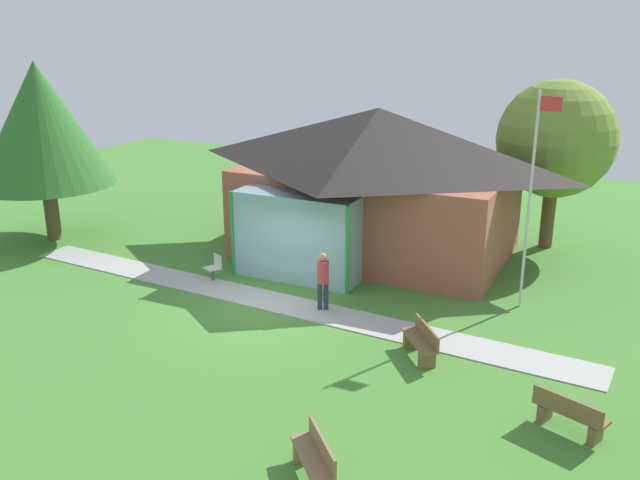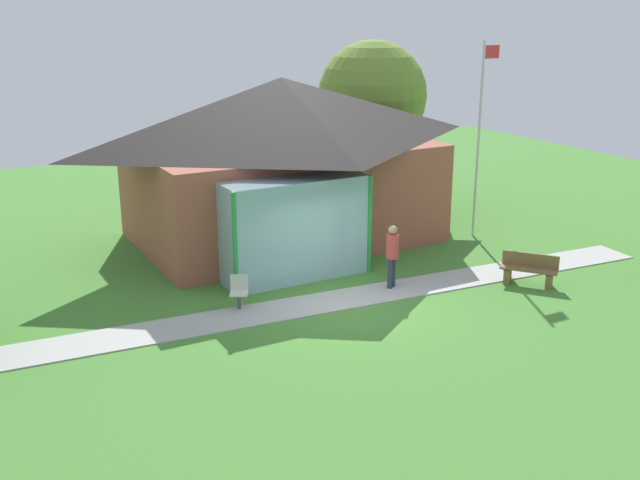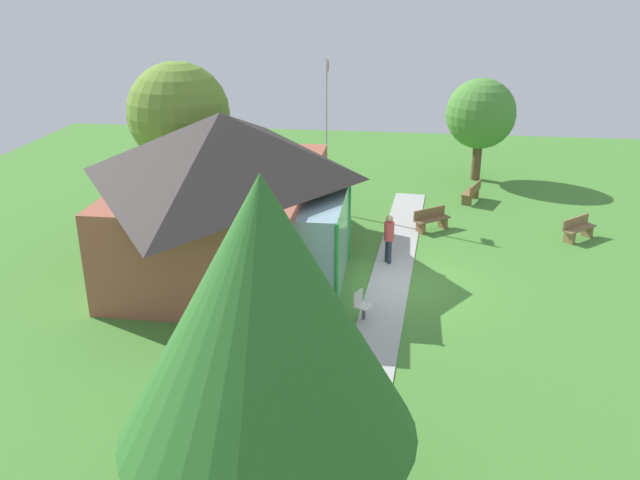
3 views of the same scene
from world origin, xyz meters
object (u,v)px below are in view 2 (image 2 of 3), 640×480
at_px(pavilion, 283,158).
at_px(flagpole, 480,132).
at_px(visitor_on_path, 392,252).
at_px(tree_behind_pavilion_right, 372,96).
at_px(patio_chair_west, 239,293).
at_px(bench_mid_right, 529,270).

distance_m(pavilion, flagpole, 6.28).
xyz_separation_m(visitor_on_path, tree_behind_pavilion_right, (4.90, 8.76, 2.93)).
relative_size(pavilion, visitor_on_path, 5.73).
distance_m(patio_chair_west, tree_behind_pavilion_right, 12.67).
relative_size(flagpole, patio_chair_west, 7.23).
bearing_deg(patio_chair_west, tree_behind_pavilion_right, -110.45).
xyz_separation_m(pavilion, bench_mid_right, (4.00, -6.89, -2.27)).
bearing_deg(visitor_on_path, pavilion, -115.27).
height_order(visitor_on_path, tree_behind_pavilion_right, tree_behind_pavilion_right).
xyz_separation_m(flagpole, bench_mid_right, (-1.68, -4.28, -3.00)).
bearing_deg(bench_mid_right, flagpole, -59.64).
height_order(patio_chair_west, visitor_on_path, visitor_on_path).
height_order(bench_mid_right, tree_behind_pavilion_right, tree_behind_pavilion_right).
bearing_deg(flagpole, pavilion, 155.35).
bearing_deg(bench_mid_right, pavilion, -8.16).
bearing_deg(flagpole, bench_mid_right, -111.36).
relative_size(bench_mid_right, visitor_on_path, 0.83).
height_order(pavilion, patio_chair_west, pavilion).
xyz_separation_m(pavilion, visitor_on_path, (0.57, -5.35, -1.65)).
bearing_deg(tree_behind_pavilion_right, flagpole, -88.14).
relative_size(flagpole, visitor_on_path, 3.57).
relative_size(patio_chair_west, tree_behind_pavilion_right, 0.14).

